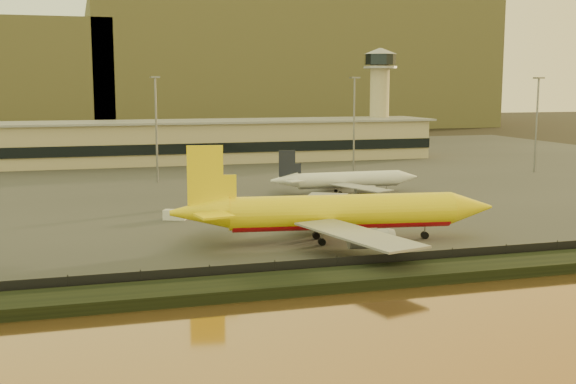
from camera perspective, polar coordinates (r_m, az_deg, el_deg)
name	(u,v)px	position (r m, az deg, el deg)	size (l,w,h in m)	color
ground	(292,254)	(101.92, 0.29, -4.92)	(900.00, 900.00, 0.00)	black
embankment	(333,280)	(86.10, 3.55, -6.97)	(320.00, 7.00, 1.40)	black
tarmac	(190,174)	(193.54, -7.79, 1.42)	(320.00, 220.00, 0.20)	#2D2D2D
perimeter_fence	(322,267)	(89.59, 2.68, -5.95)	(300.00, 0.05, 2.20)	black
terminal_building	(125,143)	(221.66, -12.73, 3.77)	(202.00, 25.00, 12.60)	tan
control_tower	(380,91)	(246.49, 7.25, 7.95)	(11.20, 11.20, 35.50)	tan
apron_light_masts	(262,118)	(175.62, -2.03, 5.89)	(152.20, 12.20, 25.40)	slate
distant_hills	(88,71)	(435.13, -15.54, 9.19)	(470.00, 160.00, 70.00)	brown
dhl_cargo_jet	(336,213)	(108.28, 3.84, -1.65)	(49.49, 48.08, 14.78)	yellow
white_narrowbody_jet	(346,180)	(157.21, 4.61, 0.95)	(33.76, 33.06, 9.73)	silver
gse_vehicle_yellow	(362,206)	(135.47, 5.87, -1.13)	(4.10, 1.85, 1.85)	yellow
gse_vehicle_white	(175,215)	(127.71, -8.93, -1.79)	(3.92, 1.76, 1.76)	silver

